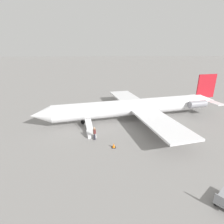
% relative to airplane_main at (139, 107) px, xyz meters
% --- Properties ---
extents(ground_plane, '(600.00, 600.00, 0.00)m').
position_rel_airplane_main_xyz_m(ground_plane, '(0.97, 0.15, -2.08)').
color(ground_plane, gray).
extents(airplane_main, '(32.31, 24.78, 6.98)m').
position_rel_airplane_main_xyz_m(airplane_main, '(0.00, 0.00, 0.00)').
color(airplane_main, white).
rests_on(airplane_main, ground).
extents(boarding_stairs, '(1.62, 4.12, 1.72)m').
position_rel_airplane_main_xyz_m(boarding_stairs, '(8.08, 5.14, -1.71)').
color(boarding_stairs, silver).
rests_on(boarding_stairs, ground).
extents(passenger, '(0.37, 0.56, 1.74)m').
position_rel_airplane_main_xyz_m(passenger, '(7.55, 6.78, -1.08)').
color(passenger, '#23232D').
rests_on(passenger, ground).
extents(traffic_cone_near_stairs, '(0.49, 0.49, 0.54)m').
position_rel_airplane_main_xyz_m(traffic_cone_near_stairs, '(5.35, 8.98, -1.83)').
color(traffic_cone_near_stairs, black).
rests_on(traffic_cone_near_stairs, ground).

